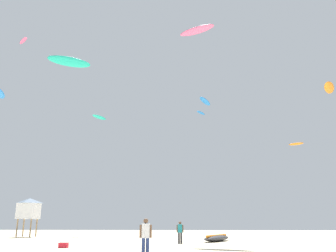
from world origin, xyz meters
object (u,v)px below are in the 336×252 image
object	(u,v)px
kite_aloft_1	(201,113)
kite_aloft_3	(99,117)
cooler_box	(63,245)
kite_aloft_6	(23,40)
kite_grounded_near	(217,238)
person_midground	(180,231)
kite_aloft_5	(69,62)
kite_aloft_2	(329,88)
kite_aloft_8	(296,144)
kite_aloft_0	(205,101)
kite_aloft_4	(197,30)
person_foreground	(146,234)
lifeguard_tower	(29,208)

from	to	relation	value
kite_aloft_1	kite_aloft_3	distance (m)	15.43
cooler_box	kite_aloft_6	size ratio (longest dim) A/B	0.27
kite_grounded_near	kite_aloft_1	xyz separation A→B (m)	(-0.14, 20.15, 17.53)
person_midground	kite_aloft_5	size ratio (longest dim) A/B	0.44
kite_aloft_2	kite_aloft_5	size ratio (longest dim) A/B	1.20
cooler_box	kite_aloft_8	world-z (taller)	kite_aloft_8
kite_aloft_0	kite_aloft_1	bearing A→B (deg)	92.69
kite_grounded_near	kite_aloft_2	xyz separation A→B (m)	(16.48, 12.79, 18.38)
kite_aloft_4	kite_aloft_3	bearing A→B (deg)	135.52
person_foreground	kite_aloft_1	size ratio (longest dim) A/B	0.74
person_foreground	kite_aloft_6	bearing A→B (deg)	-144.47
kite_aloft_0	kite_aloft_6	xyz separation A→B (m)	(-22.82, -6.68, 6.12)
cooler_box	kite_aloft_5	bearing A→B (deg)	118.20
kite_aloft_3	kite_aloft_4	distance (m)	19.89
kite_aloft_2	kite_aloft_6	xyz separation A→B (m)	(-39.12, -5.88, 4.83)
kite_aloft_1	kite_aloft_4	size ratio (longest dim) A/B	0.59
kite_aloft_1	kite_aloft_4	distance (m)	18.26
cooler_box	kite_aloft_3	world-z (taller)	kite_aloft_3
kite_aloft_4	kite_aloft_2	bearing A→B (deg)	30.81
person_midground	kite_aloft_6	size ratio (longest dim) A/B	0.79
lifeguard_tower	kite_aloft_6	distance (m)	20.60
person_foreground	kite_aloft_5	xyz separation A→B (m)	(-7.97, 9.58, 13.87)
person_midground	kite_aloft_2	bearing A→B (deg)	-43.76
kite_grounded_near	kite_aloft_3	size ratio (longest dim) A/B	1.69
person_midground	kite_aloft_5	distance (m)	16.84
kite_aloft_4	kite_aloft_8	bearing A→B (deg)	49.79
kite_aloft_0	kite_aloft_2	bearing A→B (deg)	-2.82
kite_aloft_3	kite_aloft_4	world-z (taller)	kite_aloft_4
person_midground	lifeguard_tower	world-z (taller)	lifeguard_tower
kite_aloft_3	kite_aloft_6	bearing A→B (deg)	-131.87
kite_aloft_2	kite_aloft_3	bearing A→B (deg)	174.73
person_foreground	person_midground	size ratio (longest dim) A/B	1.08
kite_aloft_1	kite_aloft_6	bearing A→B (deg)	-149.54
kite_grounded_near	cooler_box	bearing A→B (deg)	-142.34
kite_grounded_near	lifeguard_tower	distance (m)	21.75
person_foreground	kite_aloft_4	xyz separation A→B (m)	(3.29, 16.07, 20.41)
person_midground	kite_aloft_2	size ratio (longest dim) A/B	0.37
kite_aloft_0	kite_aloft_4	distance (m)	12.10
person_foreground	kite_aloft_8	distance (m)	39.96
kite_aloft_1	kite_aloft_2	world-z (taller)	kite_aloft_2
lifeguard_tower	kite_aloft_1	distance (m)	27.71
kite_aloft_2	kite_aloft_3	world-z (taller)	kite_aloft_2
kite_aloft_3	lifeguard_tower	bearing A→B (deg)	-124.05
kite_aloft_0	kite_aloft_3	distance (m)	15.17
cooler_box	kite_aloft_8	size ratio (longest dim) A/B	0.26
person_foreground	kite_aloft_3	distance (m)	34.62
kite_aloft_4	kite_aloft_6	world-z (taller)	kite_aloft_6
kite_aloft_0	kite_aloft_6	size ratio (longest dim) A/B	1.85
person_foreground	kite_grounded_near	distance (m)	14.51
person_foreground	kite_aloft_2	size ratio (longest dim) A/B	0.40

